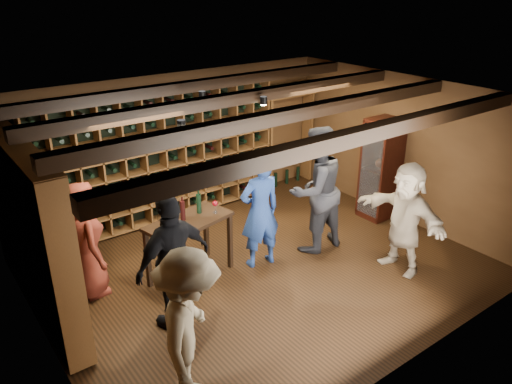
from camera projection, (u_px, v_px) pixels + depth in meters
ground at (263, 268)px, 7.34m from camera, size 6.00×6.00×0.00m
room_shell at (262, 106)px, 6.42m from camera, size 6.00×6.00×6.00m
wine_rack_back at (154, 159)px, 8.31m from camera, size 4.65×0.30×2.20m
wine_rack_left at (33, 232)px, 5.94m from camera, size 0.30×2.65×2.20m
crate_shelf at (289, 109)px, 9.75m from camera, size 1.20×0.32×2.07m
display_cabinet at (380, 171)px, 8.64m from camera, size 0.55×0.50×1.75m
man_blue_shirt at (260, 211)px, 7.15m from camera, size 0.68×0.49×1.72m
man_grey_suit at (316, 190)px, 7.54m from camera, size 0.96×0.75×1.97m
guest_red_floral at (84, 240)px, 6.48m from camera, size 0.51×0.79×1.60m
guest_woman_black at (174, 262)px, 5.84m from camera, size 1.08×0.59×1.74m
guest_khaki at (190, 331)px, 4.74m from camera, size 1.18×1.27×1.72m
guest_beige at (405, 218)px, 7.04m from camera, size 0.54×1.54×1.64m
tasting_table at (189, 227)px, 6.84m from camera, size 1.30×0.84×1.18m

